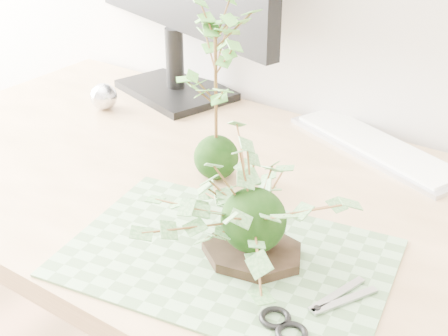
% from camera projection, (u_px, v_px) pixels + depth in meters
% --- Properties ---
extents(desk, '(1.60, 0.70, 0.74)m').
position_uv_depth(desk, '(281.00, 255.00, 1.04)').
color(desk, tan).
rests_on(desk, ground_plane).
extents(cutting_mat, '(0.49, 0.37, 0.00)m').
position_uv_depth(cutting_mat, '(227.00, 258.00, 0.88)').
color(cutting_mat, '#4B6B42').
rests_on(cutting_mat, desk).
extents(stone_dish, '(0.18, 0.18, 0.01)m').
position_uv_depth(stone_dish, '(253.00, 252.00, 0.88)').
color(stone_dish, black).
rests_on(stone_dish, cutting_mat).
extents(ivy_kokedama, '(0.30, 0.30, 0.18)m').
position_uv_depth(ivy_kokedama, '(254.00, 193.00, 0.83)').
color(ivy_kokedama, black).
rests_on(ivy_kokedama, stone_dish).
extents(maple_kokedama, '(0.22, 0.22, 0.32)m').
position_uv_depth(maple_kokedama, '(215.00, 52.00, 0.98)').
color(maple_kokedama, black).
rests_on(maple_kokedama, desk).
extents(keyboard, '(0.39, 0.24, 0.01)m').
position_uv_depth(keyboard, '(376.00, 146.00, 1.18)').
color(keyboard, '#B7B7C1').
rests_on(keyboard, desk).
extents(foil_ball, '(0.06, 0.06, 0.06)m').
position_uv_depth(foil_ball, '(104.00, 97.00, 1.34)').
color(foil_ball, silver).
rests_on(foil_ball, desk).
extents(scissors, '(0.08, 0.17, 0.01)m').
position_uv_depth(scissors, '(302.00, 323.00, 0.76)').
color(scissors, gray).
rests_on(scissors, cutting_mat).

